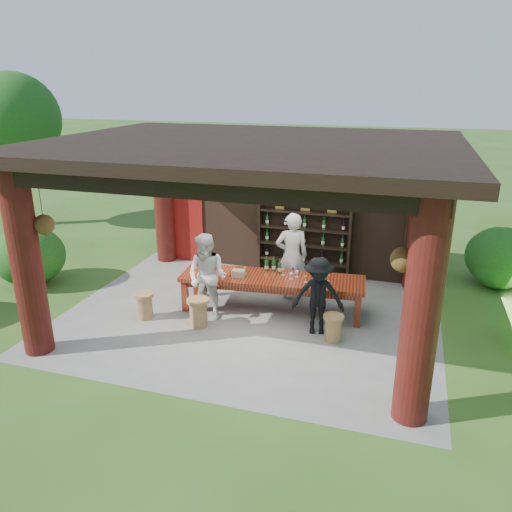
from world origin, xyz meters
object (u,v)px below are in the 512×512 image
(guest_woman, at_px, (207,277))
(guest_man, at_px, (318,296))
(stool_near_right, at_px, (333,327))
(stool_far_left, at_px, (144,305))
(tasting_table, at_px, (272,282))
(wine_shelf, at_px, (304,237))
(napkin_basket, at_px, (238,273))
(stool_near_left, at_px, (198,312))
(host, at_px, (292,256))

(guest_woman, relative_size, guest_man, 1.16)
(stool_near_right, xyz_separation_m, stool_far_left, (-3.75, -0.20, 0.02))
(tasting_table, distance_m, stool_far_left, 2.61)
(wine_shelf, relative_size, stool_far_left, 4.15)
(napkin_basket, bearing_deg, stool_far_left, -151.74)
(wine_shelf, height_order, guest_woman, wine_shelf)
(tasting_table, bearing_deg, guest_man, -31.99)
(stool_near_left, height_order, stool_near_right, stool_near_left)
(tasting_table, bearing_deg, wine_shelf, 84.18)
(tasting_table, distance_m, stool_near_left, 1.63)
(tasting_table, xyz_separation_m, napkin_basket, (-0.66, -0.18, 0.18))
(tasting_table, bearing_deg, stool_far_left, -155.10)
(stool_near_right, distance_m, guest_man, 0.63)
(stool_near_right, distance_m, stool_far_left, 3.76)
(stool_far_left, bearing_deg, tasting_table, 24.90)
(guest_woman, bearing_deg, host, 53.71)
(stool_near_right, distance_m, guest_woman, 2.62)
(guest_woman, relative_size, napkin_basket, 6.69)
(stool_near_left, xyz_separation_m, guest_man, (2.24, 0.42, 0.45))
(stool_near_left, bearing_deg, tasting_table, 42.79)
(wine_shelf, distance_m, stool_far_left, 4.13)
(guest_man, bearing_deg, guest_woman, 169.32)
(stool_near_left, height_order, guest_woman, guest_woman)
(stool_near_left, bearing_deg, stool_far_left, -179.90)
(host, distance_m, napkin_basket, 1.30)
(stool_far_left, height_order, guest_woman, guest_woman)
(guest_man, bearing_deg, stool_near_right, -43.25)
(napkin_basket, bearing_deg, stool_near_right, -18.71)
(stool_near_right, distance_m, host, 2.13)
(stool_near_left, bearing_deg, wine_shelf, 66.41)
(wine_shelf, relative_size, stool_near_left, 3.93)
(stool_near_right, relative_size, guest_man, 0.33)
(napkin_basket, bearing_deg, stool_near_left, -119.62)
(stool_far_left, bearing_deg, host, 35.57)
(stool_far_left, distance_m, host, 3.23)
(guest_man, height_order, napkin_basket, guest_man)
(stool_near_right, relative_size, guest_woman, 0.29)
(tasting_table, relative_size, guest_man, 2.54)
(stool_near_left, height_order, napkin_basket, napkin_basket)
(tasting_table, xyz_separation_m, guest_woman, (-1.14, -0.68, 0.23))
(guest_man, relative_size, napkin_basket, 5.76)
(stool_far_left, relative_size, napkin_basket, 2.07)
(guest_woman, bearing_deg, guest_man, 7.60)
(stool_far_left, xyz_separation_m, host, (2.57, 1.84, 0.68))
(wine_shelf, relative_size, tasting_table, 0.59)
(stool_near_right, bearing_deg, stool_far_left, -176.89)
(stool_near_left, bearing_deg, guest_woman, 84.90)
(stool_near_left, bearing_deg, stool_near_right, 4.46)
(wine_shelf, height_order, stool_near_left, wine_shelf)
(tasting_table, height_order, stool_near_right, tasting_table)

